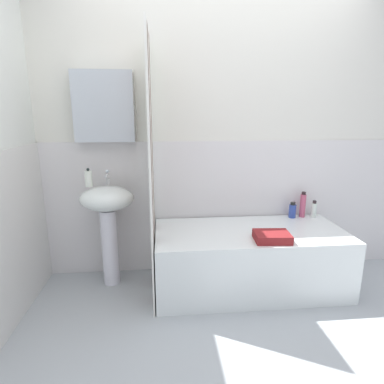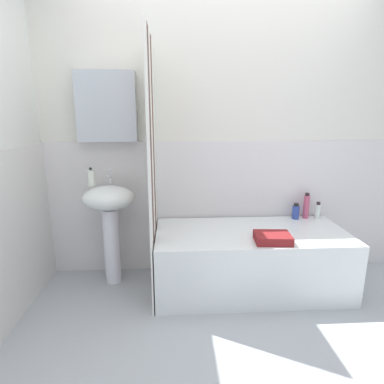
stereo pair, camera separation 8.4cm
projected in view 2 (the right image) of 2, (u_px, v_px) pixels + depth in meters
name	position (u px, v px, depth m)	size (l,w,h in m)	color
ground_plane	(248.00, 369.00, 1.85)	(4.80, 5.60, 0.04)	#AAB1B5
wall_back_tiled	(215.00, 148.00, 2.79)	(3.60, 0.18, 2.40)	silver
sink	(110.00, 213.00, 2.64)	(0.44, 0.34, 0.86)	white
faucet	(110.00, 177.00, 2.65)	(0.03, 0.12, 0.12)	silver
soap_dispenser	(91.00, 178.00, 2.58)	(0.06, 0.06, 0.15)	white
bathtub	(250.00, 260.00, 2.63)	(1.54, 0.72, 0.50)	white
shower_curtain	(152.00, 172.00, 2.41)	(0.01, 0.72, 2.00)	white
conditioner_bottle	(318.00, 211.00, 2.86)	(0.05, 0.05, 0.16)	white
lotion_bottle	(306.00, 206.00, 2.86)	(0.05, 0.05, 0.24)	#C55373
body_wash_bottle	(296.00, 212.00, 2.86)	(0.06, 0.06, 0.15)	#3249A3
towel_folded	(273.00, 238.00, 2.34)	(0.26, 0.20, 0.06)	maroon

